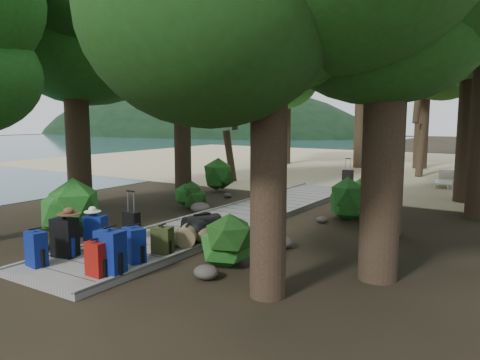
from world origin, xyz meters
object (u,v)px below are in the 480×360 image
Objects in this scene: backpack_right_c at (134,243)px; sun_lounger at (444,179)px; backpack_right_a at (97,257)px; backpack_right_d at (162,239)px; duffel_right_khaki at (188,235)px; backpack_left_b at (65,235)px; backpack_right_b at (110,250)px; suitcase_on_boardwalk at (131,225)px; backpack_left_c at (96,230)px; lone_suitcase_on_sand at (348,178)px; kayak at (275,171)px; duffel_right_black at (202,226)px; backpack_left_a at (36,247)px.

backpack_right_c is 13.46m from sun_lounger.
backpack_right_d is (0.03, 1.50, -0.03)m from backpack_right_a.
sun_lounger is at bearing 46.32° from duffel_right_khaki.
backpack_right_c reaches higher than backpack_right_d.
backpack_right_b is (1.44, -0.21, 0.00)m from backpack_left_b.
backpack_left_b reaches higher than suitcase_on_boardwalk.
backpack_left_b is at bearing -114.64° from backpack_left_c.
lone_suitcase_on_sand is at bearing 92.46° from backpack_right_a.
suitcase_on_boardwalk is 0.18× the size of kayak.
kayak is (-3.12, 12.97, -0.31)m from backpack_left_c.
lone_suitcase_on_sand is (-0.23, 9.45, -0.03)m from duffel_right_black.
backpack_right_d is 10.76m from lone_suitcase_on_sand.
backpack_right_a is at bearing -57.40° from suitcase_on_boardwalk.
backpack_right_b is (0.11, 0.18, 0.09)m from backpack_right_a.
suitcase_on_boardwalk is at bearing 72.63° from backpack_left_c.
duffel_right_khaki is at bearing 71.50° from backpack_right_d.
backpack_left_c reaches higher than lone_suitcase_on_sand.
backpack_right_b is at bearing -101.80° from backpack_right_d.
backpack_right_d is (-0.08, 1.32, -0.12)m from backpack_right_b.
backpack_right_d reaches higher than lone_suitcase_on_sand.
backpack_right_b is (1.37, -0.86, 0.04)m from backpack_left_c.
backpack_left_b is 0.65m from backpack_left_c.
backpack_left_b is at bearing -91.46° from suitcase_on_boardwalk.
backpack_right_d reaches higher than kayak.
suitcase_on_boardwalk is (-1.36, -0.19, 0.08)m from duffel_right_khaki.
backpack_right_b is 2.63m from duffel_right_black.
backpack_right_c is (1.23, 1.07, 0.00)m from backpack_left_a.
backpack_right_a is 2.38m from suitcase_on_boardwalk.
duffel_right_black is at bearing -113.24° from sun_lounger.
backpack_right_d and suitcase_on_boardwalk have the same top height.
backpack_right_a is 0.78× the size of backpack_right_b.
backpack_right_b is 1.03× the size of duffel_right_black.
backpack_right_d is at bearing 59.81° from backpack_left_a.
duffel_right_khaki is 1.38m from suitcase_on_boardwalk.
sun_lounger is at bearing 11.12° from kayak.
backpack_right_c is at bearing -42.88° from suitcase_on_boardwalk.
backpack_left_c is 11.26m from lone_suitcase_on_sand.
duffel_right_khaki is at bearing 87.29° from backpack_right_b.
backpack_left_b is 1.35× the size of duffel_right_khaki.
backpack_right_d is 1.31m from duffel_right_black.
duffel_right_black reaches higher than kayak.
lone_suitcase_on_sand reaches higher than sun_lounger.
backpack_left_a is 1.21× the size of suitcase_on_boardwalk.
suitcase_on_boardwalk is 12.68m from sun_lounger.
backpack_left_a reaches higher than kayak.
lone_suitcase_on_sand is (-0.34, 10.06, 0.02)m from duffel_right_khaki.
backpack_right_b reaches higher than backpack_right_a.
backpack_left_a is 3.27m from duffel_right_black.
lone_suitcase_on_sand is 4.48m from kayak.
backpack_right_a is 0.20× the size of kayak.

